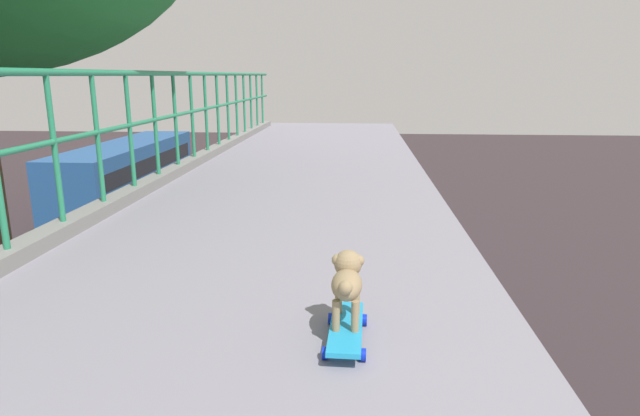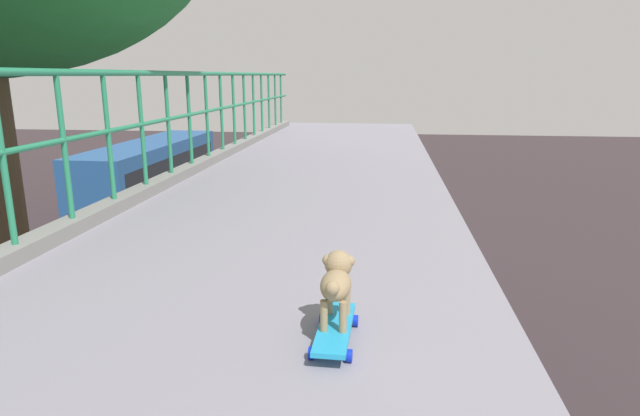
{
  "view_description": "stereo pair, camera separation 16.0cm",
  "coord_description": "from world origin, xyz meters",
  "px_view_note": "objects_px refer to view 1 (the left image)",
  "views": [
    {
      "loc": [
        2.05,
        0.93,
        6.25
      ],
      "look_at": [
        1.8,
        4.35,
        5.39
      ],
      "focal_mm": 29.9,
      "sensor_mm": 36.0,
      "label": 1
    },
    {
      "loc": [
        2.21,
        0.94,
        6.25
      ],
      "look_at": [
        1.8,
        4.35,
        5.39
      ],
      "focal_mm": 29.9,
      "sensor_mm": 36.0,
      "label": 2
    }
  ],
  "objects_px": {
    "car_blue_seventh": "(85,303)",
    "toy_skateboard": "(346,329)",
    "city_bus": "(128,172)",
    "small_dog": "(347,279)"
  },
  "relations": [
    {
      "from": "toy_skateboard",
      "to": "small_dog",
      "type": "height_order",
      "value": "small_dog"
    },
    {
      "from": "car_blue_seventh",
      "to": "small_dog",
      "type": "bearing_deg",
      "value": -54.88
    },
    {
      "from": "city_bus",
      "to": "small_dog",
      "type": "distance_m",
      "value": 24.63
    },
    {
      "from": "car_blue_seventh",
      "to": "small_dog",
      "type": "relative_size",
      "value": 11.32
    },
    {
      "from": "city_bus",
      "to": "small_dog",
      "type": "height_order",
      "value": "small_dog"
    },
    {
      "from": "car_blue_seventh",
      "to": "toy_skateboard",
      "type": "distance_m",
      "value": 12.66
    },
    {
      "from": "toy_skateboard",
      "to": "city_bus",
      "type": "bearing_deg",
      "value": 116.38
    },
    {
      "from": "toy_skateboard",
      "to": "car_blue_seventh",
      "type": "bearing_deg",
      "value": 124.92
    },
    {
      "from": "car_blue_seventh",
      "to": "city_bus",
      "type": "height_order",
      "value": "city_bus"
    },
    {
      "from": "car_blue_seventh",
      "to": "small_dog",
      "type": "height_order",
      "value": "small_dog"
    }
  ]
}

